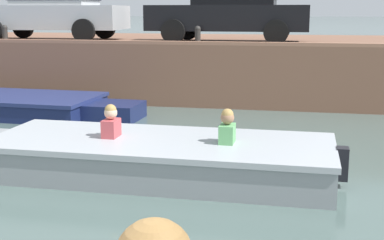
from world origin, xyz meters
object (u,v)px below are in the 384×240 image
at_px(motorboat_passing, 144,156).
at_px(mooring_bollard_west, 5,33).
at_px(car_left_inner_silver, 52,9).
at_px(mooring_bollard_mid, 198,34).
at_px(car_centre_black, 231,9).

relative_size(motorboat_passing, mooring_bollard_west, 13.55).
bearing_deg(motorboat_passing, car_left_inner_silver, 124.18).
distance_m(motorboat_passing, car_left_inner_silver, 8.49).
height_order(motorboat_passing, mooring_bollard_mid, mooring_bollard_mid).
xyz_separation_m(car_left_inner_silver, car_centre_black, (4.97, -0.00, 0.00)).
relative_size(motorboat_passing, mooring_bollard_mid, 13.55).
xyz_separation_m(car_left_inner_silver, mooring_bollard_west, (-0.82, -1.13, -0.61)).
bearing_deg(car_centre_black, car_left_inner_silver, 179.97).
bearing_deg(car_centre_black, motorboat_passing, -92.99).
height_order(motorboat_passing, mooring_bollard_west, mooring_bollard_west).
xyz_separation_m(mooring_bollard_west, mooring_bollard_mid, (5.14, 0.00, 0.00)).
height_order(car_left_inner_silver, car_centre_black, same).
bearing_deg(car_left_inner_silver, mooring_bollard_mid, -14.67).
bearing_deg(mooring_bollard_west, motorboat_passing, -46.18).
xyz_separation_m(car_centre_black, mooring_bollard_west, (-5.80, -1.13, -0.61)).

